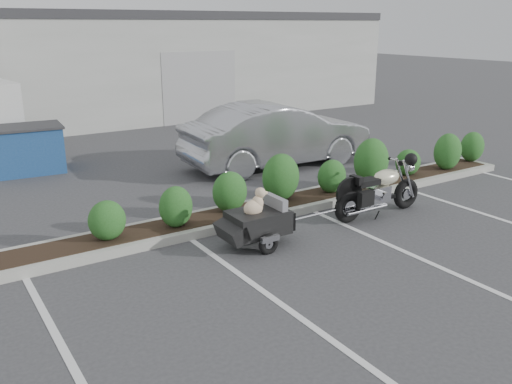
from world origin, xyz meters
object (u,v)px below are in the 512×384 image
motorcycle (379,191)px  dumpster (26,149)px  pet_trailer (257,221)px  sedan (278,135)px

motorcycle → dumpster: size_ratio=1.14×
motorcycle → pet_trailer: (-2.78, 0.02, -0.06)m
motorcycle → dumpster: 8.68m
pet_trailer → dumpster: (-2.26, 7.04, 0.16)m
motorcycle → sedan: sedan is taller
dumpster → sedan: bearing=-21.9°
motorcycle → pet_trailer: motorcycle is taller
motorcycle → sedan: 4.27m
motorcycle → dumpster: (-5.04, 7.06, 0.10)m
motorcycle → pet_trailer: bearing=-179.8°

